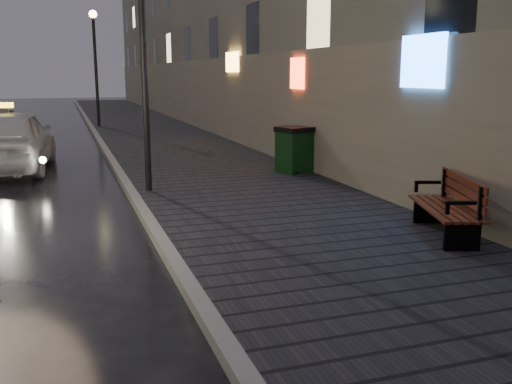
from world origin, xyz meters
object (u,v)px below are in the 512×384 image
(taxi_near, at_px, (10,140))
(trash_bin, at_px, (294,149))
(bench, at_px, (450,206))
(lamp_far, at_px, (95,54))
(lamp_near, at_px, (143,28))

(taxi_near, bearing_deg, trash_bin, 158.15)
(bench, bearing_deg, lamp_far, 118.83)
(lamp_far, bearing_deg, taxi_near, -104.81)
(bench, height_order, trash_bin, trash_bin)
(lamp_near, xyz_separation_m, taxi_near, (-3.03, 4.54, -2.64))
(lamp_far, xyz_separation_m, bench, (3.84, -21.00, -2.87))
(taxi_near, bearing_deg, lamp_far, -100.04)
(lamp_near, bearing_deg, trash_bin, 16.19)
(lamp_near, height_order, bench, lamp_near)
(lamp_near, bearing_deg, taxi_near, 123.73)
(lamp_far, distance_m, bench, 21.54)
(lamp_near, bearing_deg, bench, -52.47)
(trash_bin, bearing_deg, lamp_far, 86.85)
(trash_bin, bearing_deg, taxi_near, 135.87)
(trash_bin, bearing_deg, lamp_near, 178.67)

